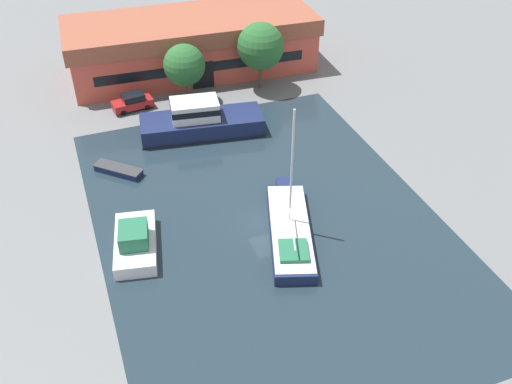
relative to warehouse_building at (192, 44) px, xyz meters
The scene contains 10 objects.
ground_plane 29.27m from the warehouse_building, 93.81° to the right, with size 440.00×440.00×0.00m, color slate.
water_canal 29.27m from the warehouse_building, 93.81° to the right, with size 26.13×36.65×0.01m, color #1E2D38.
warehouse_building is the anchor object (origin of this frame).
quay_tree_near_building 7.84m from the warehouse_building, 110.54° to the right, with size 4.33×4.33×6.25m.
quay_tree_by_water 9.34m from the warehouse_building, 51.65° to the right, with size 5.03×5.03×7.37m.
parked_car 11.32m from the warehouse_building, 139.79° to the right, with size 4.33×2.33×1.68m.
sailboat_moored 31.15m from the warehouse_building, 91.73° to the right, with size 6.17×11.81×10.54m.
motor_cruiser 14.59m from the warehouse_building, 102.63° to the right, with size 12.35×5.86×3.49m.
small_dinghy 21.91m from the warehouse_building, 123.10° to the right, with size 4.17×4.04×0.60m.
cabin_boat 31.23m from the warehouse_building, 113.28° to the right, with size 4.14×6.75×2.33m.
Camera 1 is at (-12.90, -31.90, 29.13)m, focal length 40.00 mm.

